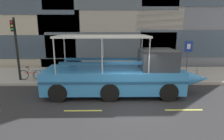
{
  "coord_description": "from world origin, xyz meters",
  "views": [
    {
      "loc": [
        -1.16,
        -8.96,
        3.91
      ],
      "look_at": [
        -0.98,
        2.05,
        1.3
      ],
      "focal_mm": 29.9,
      "sensor_mm": 36.0,
      "label": 1
    }
  ],
  "objects_px": {
    "leaned_bicycle": "(31,75)",
    "duck_tour_boat": "(123,75)",
    "parking_sign": "(188,53)",
    "traffic_light_pole": "(16,43)",
    "pedestrian_near_bow": "(151,64)"
  },
  "relations": [
    {
      "from": "leaned_bicycle",
      "to": "duck_tour_boat",
      "type": "distance_m",
      "value": 6.76
    },
    {
      "from": "parking_sign",
      "to": "traffic_light_pole",
      "type": "bearing_deg",
      "value": -178.34
    },
    {
      "from": "parking_sign",
      "to": "pedestrian_near_bow",
      "type": "xyz_separation_m",
      "value": [
        -2.5,
        0.34,
        -0.85
      ]
    },
    {
      "from": "pedestrian_near_bow",
      "to": "leaned_bicycle",
      "type": "bearing_deg",
      "value": -175.61
    },
    {
      "from": "parking_sign",
      "to": "duck_tour_boat",
      "type": "bearing_deg",
      "value": -150.91
    },
    {
      "from": "traffic_light_pole",
      "to": "parking_sign",
      "type": "xyz_separation_m",
      "value": [
        11.95,
        0.35,
        -0.76
      ]
    },
    {
      "from": "traffic_light_pole",
      "to": "pedestrian_near_bow",
      "type": "distance_m",
      "value": 9.62
    },
    {
      "from": "leaned_bicycle",
      "to": "pedestrian_near_bow",
      "type": "xyz_separation_m",
      "value": [
        8.66,
        0.67,
        0.6
      ]
    },
    {
      "from": "leaned_bicycle",
      "to": "traffic_light_pole",
      "type": "bearing_deg",
      "value": -178.61
    },
    {
      "from": "traffic_light_pole",
      "to": "duck_tour_boat",
      "type": "bearing_deg",
      "value": -18.3
    },
    {
      "from": "duck_tour_boat",
      "to": "leaned_bicycle",
      "type": "bearing_deg",
      "value": 159.42
    },
    {
      "from": "duck_tour_boat",
      "to": "traffic_light_pole",
      "type": "bearing_deg",
      "value": 161.7
    },
    {
      "from": "parking_sign",
      "to": "leaned_bicycle",
      "type": "height_order",
      "value": "parking_sign"
    },
    {
      "from": "parking_sign",
      "to": "leaned_bicycle",
      "type": "xyz_separation_m",
      "value": [
        -11.16,
        -0.33,
        -1.46
      ]
    },
    {
      "from": "duck_tour_boat",
      "to": "pedestrian_near_bow",
      "type": "distance_m",
      "value": 3.84
    }
  ]
}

